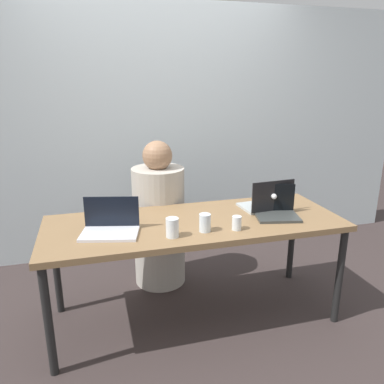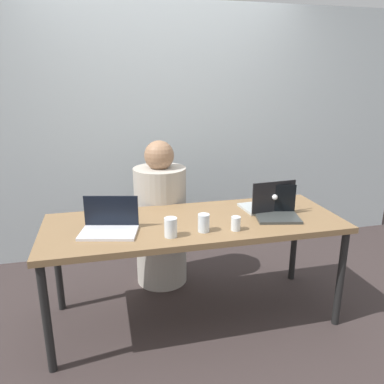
{
  "view_description": "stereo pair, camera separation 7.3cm",
  "coord_description": "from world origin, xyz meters",
  "px_view_note": "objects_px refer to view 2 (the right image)",
  "views": [
    {
      "loc": [
        -0.64,
        -2.27,
        1.66
      ],
      "look_at": [
        0.0,
        0.07,
        0.92
      ],
      "focal_mm": 35.0,
      "sensor_mm": 36.0,
      "label": 1
    },
    {
      "loc": [
        -0.57,
        -2.28,
        1.66
      ],
      "look_at": [
        0.0,
        0.07,
        0.92
      ],
      "focal_mm": 35.0,
      "sensor_mm": 36.0,
      "label": 2
    }
  ],
  "objects_px": {
    "person_at_center": "(161,221)",
    "water_glass_right": "(236,224)",
    "water_glass_left": "(171,229)",
    "laptop_front_right": "(277,211)",
    "laptop_back_right": "(267,203)",
    "water_glass_center": "(204,224)",
    "laptop_front_left": "(110,225)"
  },
  "relations": [
    {
      "from": "person_at_center",
      "to": "water_glass_right",
      "type": "height_order",
      "value": "person_at_center"
    },
    {
      "from": "water_glass_left",
      "to": "laptop_front_right",
      "type": "bearing_deg",
      "value": 11.46
    },
    {
      "from": "laptop_back_right",
      "to": "person_at_center",
      "type": "bearing_deg",
      "value": -39.01
    },
    {
      "from": "laptop_back_right",
      "to": "water_glass_right",
      "type": "bearing_deg",
      "value": 36.05
    },
    {
      "from": "laptop_front_right",
      "to": "person_at_center",
      "type": "bearing_deg",
      "value": 150.57
    },
    {
      "from": "person_at_center",
      "to": "water_glass_right",
      "type": "bearing_deg",
      "value": 98.97
    },
    {
      "from": "water_glass_center",
      "to": "water_glass_right",
      "type": "height_order",
      "value": "water_glass_center"
    },
    {
      "from": "laptop_front_right",
      "to": "laptop_front_left",
      "type": "height_order",
      "value": "laptop_front_left"
    },
    {
      "from": "water_glass_left",
      "to": "water_glass_center",
      "type": "relative_size",
      "value": 1.05
    },
    {
      "from": "laptop_front_left",
      "to": "laptop_back_right",
      "type": "bearing_deg",
      "value": 20.93
    },
    {
      "from": "person_at_center",
      "to": "water_glass_center",
      "type": "bearing_deg",
      "value": 86.21
    },
    {
      "from": "water_glass_left",
      "to": "water_glass_center",
      "type": "height_order",
      "value": "water_glass_left"
    },
    {
      "from": "water_glass_left",
      "to": "water_glass_center",
      "type": "xyz_separation_m",
      "value": [
        0.21,
        0.03,
        -0.0
      ]
    },
    {
      "from": "laptop_front_right",
      "to": "laptop_back_right",
      "type": "relative_size",
      "value": 0.94
    },
    {
      "from": "water_glass_center",
      "to": "laptop_front_left",
      "type": "bearing_deg",
      "value": 167.23
    },
    {
      "from": "laptop_front_left",
      "to": "water_glass_left",
      "type": "height_order",
      "value": "laptop_front_left"
    },
    {
      "from": "water_glass_left",
      "to": "water_glass_right",
      "type": "distance_m",
      "value": 0.42
    },
    {
      "from": "laptop_front_left",
      "to": "water_glass_left",
      "type": "bearing_deg",
      "value": -10.37
    },
    {
      "from": "person_at_center",
      "to": "water_glass_right",
      "type": "xyz_separation_m",
      "value": [
        0.36,
        -0.79,
        0.25
      ]
    },
    {
      "from": "person_at_center",
      "to": "laptop_back_right",
      "type": "distance_m",
      "value": 0.9
    },
    {
      "from": "person_at_center",
      "to": "water_glass_right",
      "type": "relative_size",
      "value": 13.49
    },
    {
      "from": "laptop_back_right",
      "to": "laptop_front_left",
      "type": "height_order",
      "value": "laptop_back_right"
    },
    {
      "from": "laptop_front_right",
      "to": "water_glass_left",
      "type": "height_order",
      "value": "laptop_front_right"
    },
    {
      "from": "laptop_back_right",
      "to": "water_glass_center",
      "type": "bearing_deg",
      "value": 21.77
    },
    {
      "from": "laptop_front_right",
      "to": "water_glass_left",
      "type": "bearing_deg",
      "value": -156.21
    },
    {
      "from": "water_glass_center",
      "to": "person_at_center",
      "type": "bearing_deg",
      "value": 101.46
    },
    {
      "from": "laptop_front_left",
      "to": "water_glass_center",
      "type": "height_order",
      "value": "laptop_front_left"
    },
    {
      "from": "laptop_front_right",
      "to": "laptop_back_right",
      "type": "distance_m",
      "value": 0.15
    },
    {
      "from": "laptop_front_right",
      "to": "water_glass_right",
      "type": "xyz_separation_m",
      "value": [
        -0.36,
        -0.16,
        -0.01
      ]
    },
    {
      "from": "water_glass_center",
      "to": "laptop_front_right",
      "type": "bearing_deg",
      "value": 12.83
    },
    {
      "from": "water_glass_right",
      "to": "laptop_front_left",
      "type": "bearing_deg",
      "value": 168.43
    },
    {
      "from": "laptop_back_right",
      "to": "laptop_front_right",
      "type": "bearing_deg",
      "value": 86.22
    }
  ]
}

